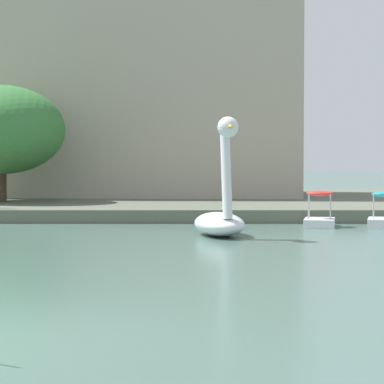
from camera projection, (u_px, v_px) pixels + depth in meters
The scene contains 5 objects.
shore_bank_far at pixel (146, 201), 39.83m from camera, with size 149.89×24.17×0.52m, color #5B6051.
swan_boat at pixel (223, 214), 22.84m from camera, with size 2.03×3.32×3.72m.
pedal_boat_red at pixel (322, 216), 26.29m from camera, with size 1.43×1.95×1.32m.
tree_broadleaf_right at pixel (5, 130), 34.00m from camera, with size 8.30×8.47×5.49m.
apartment_block at pixel (133, 72), 42.50m from camera, with size 19.30×10.87×14.48m, color #B2A893.
Camera 1 is at (2.68, -9.34, 2.24)m, focal length 67.51 mm.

